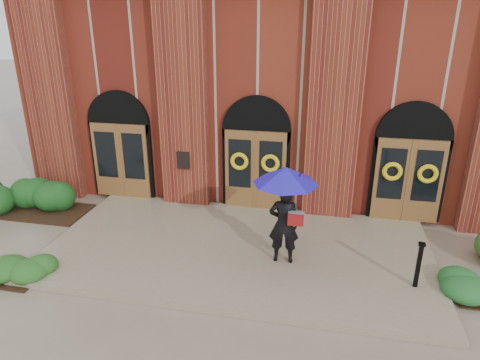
# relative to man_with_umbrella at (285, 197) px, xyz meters

# --- Properties ---
(ground) EXTENTS (90.00, 90.00, 0.00)m
(ground) POSITION_rel_man_with_umbrella_xyz_m (-1.23, 0.30, -1.89)
(ground) COLOR gray
(ground) RESTS_ON ground
(landing) EXTENTS (10.00, 5.30, 0.15)m
(landing) POSITION_rel_man_with_umbrella_xyz_m (-1.23, 0.45, -1.81)
(landing) COLOR gray
(landing) RESTS_ON ground
(church_building) EXTENTS (16.20, 12.53, 7.00)m
(church_building) POSITION_rel_man_with_umbrella_xyz_m (-1.23, 9.09, 1.61)
(church_building) COLOR maroon
(church_building) RESTS_ON ground
(man_with_umbrella) EXTENTS (1.66, 1.66, 2.48)m
(man_with_umbrella) POSITION_rel_man_with_umbrella_xyz_m (0.00, 0.00, 0.00)
(man_with_umbrella) COLOR black
(man_with_umbrella) RESTS_ON landing
(metal_post) EXTENTS (0.17, 0.17, 1.10)m
(metal_post) POSITION_rel_man_with_umbrella_xyz_m (3.07, -0.48, -1.16)
(metal_post) COLOR black
(metal_post) RESTS_ON landing
(hedge_wall_left) EXTENTS (3.43, 1.37, 0.88)m
(hedge_wall_left) POSITION_rel_man_with_umbrella_xyz_m (-8.35, 1.58, -1.45)
(hedge_wall_left) COLOR #164417
(hedge_wall_left) RESTS_ON ground
(hedge_front_left) EXTENTS (1.32, 1.13, 0.47)m
(hedge_front_left) POSITION_rel_man_with_umbrella_xyz_m (-6.33, -1.70, -1.65)
(hedge_front_left) COLOR #22541C
(hedge_front_left) RESTS_ON ground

